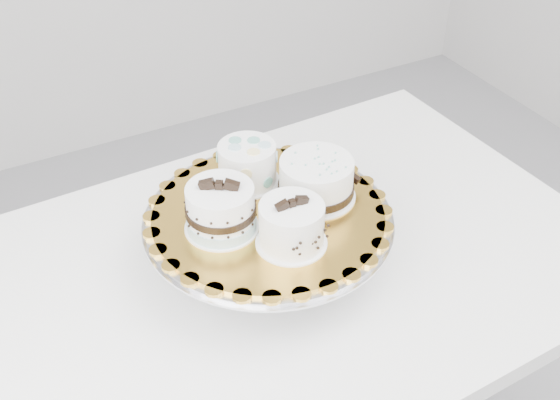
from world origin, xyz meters
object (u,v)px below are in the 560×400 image
table (282,295)px  cake_board (268,214)px  cake_stand (268,232)px  cake_dots (247,164)px  cake_banded (221,210)px  cake_swirl (292,226)px  cake_ribbon (317,180)px

table → cake_board: cake_board is taller
cake_stand → cake_board: bearing=135.0°
cake_stand → cake_dots: size_ratio=3.42×
cake_banded → cake_dots: size_ratio=1.22×
cake_swirl → table: bearing=73.4°
cake_board → cake_swirl: (-0.00, -0.08, 0.04)m
cake_stand → cake_dots: cake_dots is taller
cake_ribbon → cake_banded: bearing=157.0°
cake_stand → cake_dots: bearing=84.7°
cake_stand → cake_swirl: 0.11m
table → cake_dots: 0.26m
table → cake_banded: size_ratio=7.98×
cake_board → cake_banded: bearing=179.9°
cake_banded → cake_dots: bearing=77.6°
cake_dots → cake_ribbon: bearing=-35.6°
table → cake_ribbon: (0.07, 0.00, 0.24)m
cake_board → cake_banded: (-0.08, 0.00, 0.04)m
cake_ribbon → cake_stand: bearing=157.7°
cake_swirl → cake_dots: (0.01, 0.18, 0.00)m
cake_dots → cake_swirl: bearing=-81.8°
cake_ribbon → cake_swirl: bearing=-161.6°
cake_board → cake_ribbon: 0.10m
cake_banded → cake_swirl: bearing=-14.9°
table → cake_ribbon: cake_ribbon is taller
cake_stand → cake_board: size_ratio=1.09×
cake_dots → cake_banded: bearing=-122.3°
cake_swirl → cake_ribbon: (0.10, 0.09, -0.00)m
cake_board → cake_ribbon: size_ratio=2.36×
table → cake_swirl: size_ratio=10.48×
table → cake_ribbon: bearing=-1.1°
cake_banded → cake_stand: bearing=31.8°
cake_stand → cake_swirl: bearing=-92.1°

